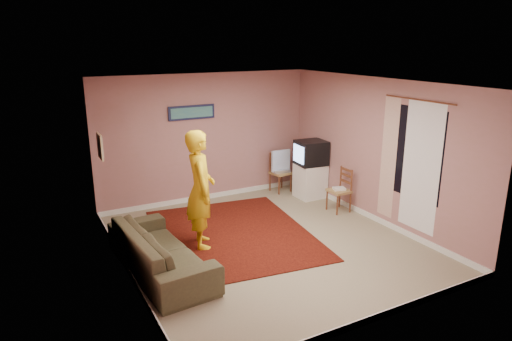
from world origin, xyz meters
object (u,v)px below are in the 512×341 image
crt_tv (311,153)px  sofa (160,250)px  chair_a (281,168)px  person (200,189)px  tv_cabinet (310,181)px  chair_b (339,186)px

crt_tv → sofa: size_ratio=0.28×
chair_a → person: 3.13m
tv_cabinet → chair_b: size_ratio=1.55×
tv_cabinet → chair_a: (-0.35, 0.63, 0.17)m
sofa → chair_a: bearing=-60.7°
person → tv_cabinet: bearing=-54.0°
tv_cabinet → sofa: tv_cabinet is taller
tv_cabinet → chair_b: chair_b is taller
tv_cabinet → crt_tv: (-0.01, 0.00, 0.61)m
tv_cabinet → person: bearing=-158.8°
chair_b → person: 2.95m
crt_tv → tv_cabinet: bearing=0.0°
crt_tv → chair_b: (0.02, -0.95, -0.45)m
crt_tv → person: (-2.90, -1.13, -0.02)m
tv_cabinet → crt_tv: 0.61m
tv_cabinet → chair_a: 0.74m
chair_a → sofa: 4.10m
crt_tv → chair_a: bearing=123.6°
tv_cabinet → person: (-2.90, -1.13, 0.59)m
chair_a → person: person is taller
chair_a → sofa: (-3.40, -2.29, -0.20)m
crt_tv → person: size_ratio=0.33×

